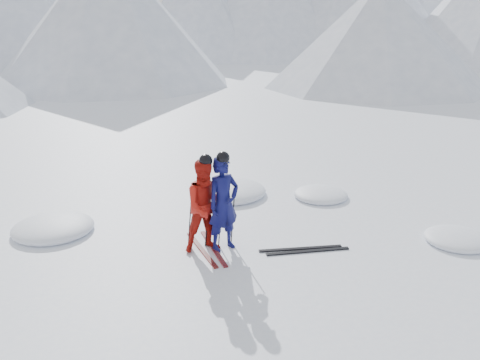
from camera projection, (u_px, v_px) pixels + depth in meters
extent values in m
plane|color=white|center=(307.00, 230.00, 11.13)|extent=(160.00, 160.00, 0.00)
cone|color=#B2BCD1|center=(197.00, 3.00, 50.60)|extent=(19.63, 19.63, 10.85)
cone|color=silver|center=(431.00, 4.00, 58.34)|extent=(24.45, 24.45, 10.76)
cone|color=#B2BCD1|center=(378.00, 34.00, 31.22)|extent=(14.00, 14.00, 6.50)
cone|color=#B2BCD1|center=(109.00, 13.00, 32.84)|extent=(16.00, 16.00, 9.00)
imported|color=#0B0D47|center=(223.00, 204.00, 9.98)|extent=(0.83, 0.71, 1.92)
imported|color=#A8150D|center=(207.00, 206.00, 9.92)|extent=(1.00, 0.83, 1.88)
cylinder|color=black|center=(207.00, 217.00, 10.15)|extent=(0.13, 0.09, 1.27)
cylinder|color=black|center=(233.00, 213.00, 10.36)|extent=(0.13, 0.08, 1.28)
cylinder|color=black|center=(190.00, 217.00, 10.18)|extent=(0.12, 0.10, 1.25)
cylinder|color=black|center=(220.00, 217.00, 10.22)|extent=(0.12, 0.09, 1.25)
cube|color=black|center=(202.00, 249.00, 10.18)|extent=(0.37, 1.69, 0.03)
cube|color=black|center=(213.00, 248.00, 10.24)|extent=(0.25, 1.70, 0.03)
cube|color=black|center=(300.00, 249.00, 10.22)|extent=(1.70, 0.25, 0.03)
cube|color=black|center=(308.00, 251.00, 10.10)|extent=(1.70, 0.19, 0.03)
ellipsoid|color=white|center=(54.00, 231.00, 11.06)|extent=(1.74, 1.74, 0.38)
ellipsoid|color=white|center=(321.00, 197.00, 13.11)|extent=(1.39, 1.39, 0.31)
ellipsoid|color=white|center=(229.00, 194.00, 13.31)|extent=(1.93, 1.93, 0.43)
ellipsoid|color=white|center=(457.00, 242.00, 10.56)|extent=(1.34, 1.34, 0.29)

